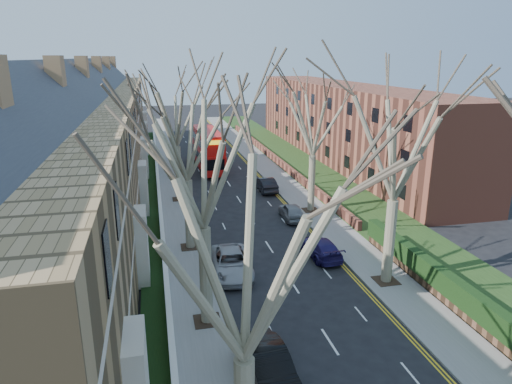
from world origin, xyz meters
TOP-DOWN VIEW (x-y plane):
  - ground at (0.00, 0.00)m, footprint 240.00×240.00m
  - pavement_left at (-6.00, 39.00)m, footprint 3.00×102.00m
  - pavement_right at (6.00, 39.00)m, footprint 3.00×102.00m
  - terrace_left at (-13.65, 31.00)m, footprint 9.70×78.00m
  - flats_right at (17.46, 43.00)m, footprint 13.97×54.00m
  - wall_hedge_right at (7.70, 2.00)m, footprint 0.70×24.00m
  - front_wall_left at (-7.65, 31.00)m, footprint 0.30×78.00m
  - grass_verge_right at (10.50, 39.00)m, footprint 6.00×102.00m
  - tree_left_near at (-5.70, -4.00)m, footprint 9.80×9.80m
  - tree_left_mid at (-5.70, 6.00)m, footprint 10.50×10.50m
  - tree_left_far at (-5.70, 16.00)m, footprint 10.15×10.15m
  - tree_left_dist at (-5.70, 28.00)m, footprint 10.50×10.50m
  - tree_right_mid at (5.70, 8.00)m, footprint 10.50×10.50m
  - tree_right_far at (5.70, 22.00)m, footprint 10.15×10.15m
  - double_decker_bus at (-1.33, 40.35)m, footprint 3.07×11.48m
  - car_left_mid at (-3.70, 0.72)m, footprint 2.11×5.02m
  - car_left_far at (-3.46, 11.40)m, footprint 2.79×5.51m
  - car_right_near at (3.10, 12.61)m, footprint 2.11×4.68m
  - car_right_mid at (3.40, 20.45)m, footprint 1.82×4.17m
  - car_right_far at (3.25, 29.24)m, footprint 1.73×4.57m

SIDE VIEW (x-z plane):
  - ground at x=0.00m, z-range 0.00..0.00m
  - pavement_left at x=-6.00m, z-range 0.00..0.12m
  - pavement_right at x=6.00m, z-range 0.00..0.12m
  - grass_verge_right at x=10.50m, z-range 0.12..0.18m
  - front_wall_left at x=-7.65m, z-range 0.12..1.12m
  - car_right_near at x=3.10m, z-range 0.00..1.33m
  - car_right_mid at x=3.40m, z-range 0.00..1.40m
  - car_right_far at x=3.25m, z-range 0.00..1.49m
  - car_left_far at x=-3.46m, z-range 0.00..1.49m
  - car_left_mid at x=-3.70m, z-range 0.00..1.61m
  - wall_hedge_right at x=7.70m, z-range 0.22..2.02m
  - double_decker_bus at x=-1.33m, z-range -0.03..4.73m
  - flats_right at x=17.46m, z-range -0.02..9.98m
  - terrace_left at x=-13.65m, z-range -1.27..12.33m
  - tree_left_near at x=-5.70m, z-range 2.06..15.79m
  - tree_left_far at x=-5.70m, z-range 2.13..16.35m
  - tree_right_far at x=5.70m, z-range 2.13..16.35m
  - tree_left_mid at x=-5.70m, z-range 2.20..16.91m
  - tree_right_mid at x=5.70m, z-range 2.20..16.91m
  - tree_left_dist at x=-5.70m, z-range 2.20..16.91m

